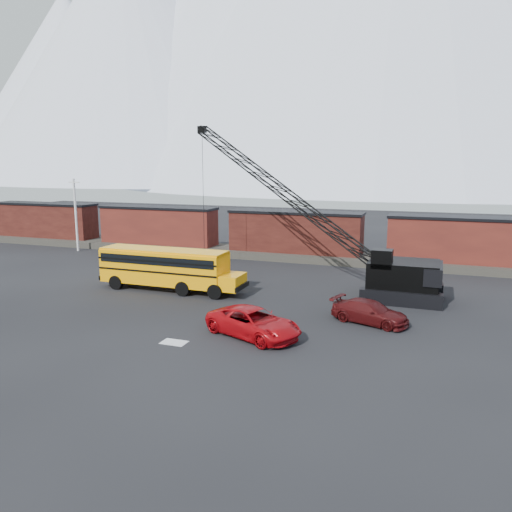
# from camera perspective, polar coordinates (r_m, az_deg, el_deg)

# --- Properties ---
(ground) EXTENTS (160.00, 160.00, 0.00)m
(ground) POSITION_cam_1_polar(r_m,az_deg,el_deg) (31.46, -6.54, -7.31)
(ground) COLOR black
(ground) RESTS_ON ground
(mountain_ridge) EXTENTS (800.00, 340.00, 240.00)m
(mountain_ridge) POSITION_cam_1_polar(r_m,az_deg,el_deg) (320.52, 20.01, 24.90)
(mountain_ridge) COLOR white
(mountain_ridge) RESTS_ON ground
(gravel_berm) EXTENTS (120.00, 5.00, 0.70)m
(gravel_berm) POSITION_cam_1_polar(r_m,az_deg,el_deg) (51.41, 4.47, 0.11)
(gravel_berm) COLOR #413D35
(gravel_berm) RESTS_ON ground
(boxcar_west_far) EXTENTS (13.70, 3.10, 4.17)m
(boxcar_west_far) POSITION_cam_1_polar(r_m,az_deg,el_deg) (67.05, -22.91, 3.83)
(boxcar_west_far) COLOR #4F1D16
(boxcar_west_far) RESTS_ON gravel_berm
(boxcar_west_near) EXTENTS (13.70, 3.10, 4.17)m
(boxcar_west_near) POSITION_cam_1_polar(r_m,az_deg,el_deg) (57.39, -11.09, 3.47)
(boxcar_west_near) COLOR #491915
(boxcar_west_near) RESTS_ON gravel_berm
(boxcar_mid) EXTENTS (13.70, 3.10, 4.17)m
(boxcar_mid) POSITION_cam_1_polar(r_m,az_deg,el_deg) (51.03, 4.51, 2.78)
(boxcar_mid) COLOR #4F1D16
(boxcar_mid) RESTS_ON gravel_berm
(boxcar_east_near) EXTENTS (13.70, 3.10, 4.17)m
(boxcar_east_near) POSITION_cam_1_polar(r_m,az_deg,el_deg) (49.25, 22.74, 1.71)
(boxcar_east_near) COLOR #491915
(boxcar_east_near) RESTS_ON gravel_berm
(utility_pole) EXTENTS (1.40, 0.24, 8.00)m
(utility_pole) POSITION_cam_1_polar(r_m,az_deg,el_deg) (58.66, -19.90, 4.55)
(utility_pole) COLOR silver
(utility_pole) RESTS_ON ground
(snow_patch) EXTENTS (1.40, 0.90, 0.02)m
(snow_patch) POSITION_cam_1_polar(r_m,az_deg,el_deg) (27.90, -9.33, -9.71)
(snow_patch) COLOR silver
(snow_patch) RESTS_ON ground
(school_bus) EXTENTS (11.65, 2.65, 3.19)m
(school_bus) POSITION_cam_1_polar(r_m,az_deg,el_deg) (38.67, -10.04, -1.29)
(school_bus) COLOR #FA9F05
(school_bus) RESTS_ON ground
(red_pickup) EXTENTS (6.33, 4.66, 1.60)m
(red_pickup) POSITION_cam_1_polar(r_m,az_deg,el_deg) (28.24, -0.27, -7.63)
(red_pickup) COLOR #B1080E
(red_pickup) RESTS_ON ground
(maroon_suv) EXTENTS (5.13, 3.27, 1.38)m
(maroon_suv) POSITION_cam_1_polar(r_m,az_deg,el_deg) (31.33, 12.89, -6.26)
(maroon_suv) COLOR #420B0D
(maroon_suv) RESTS_ON ground
(crawler_crane) EXTENTS (21.35, 7.61, 13.08)m
(crawler_crane) POSITION_cam_1_polar(r_m,az_deg,el_deg) (40.44, 3.22, 7.28)
(crawler_crane) COLOR black
(crawler_crane) RESTS_ON ground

